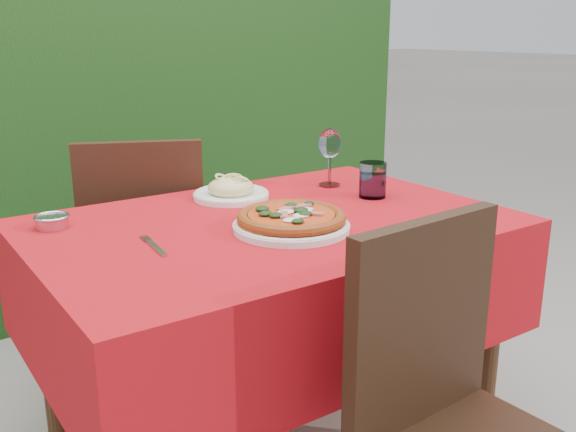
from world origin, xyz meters
TOP-DOWN VIEW (x-y plane):
  - hedge at (0.00, 1.55)m, footprint 3.20×0.55m
  - dining_table at (0.00, 0.00)m, footprint 1.26×0.86m
  - chair_near at (0.00, -0.66)m, footprint 0.42×0.42m
  - chair_far at (-0.12, 0.63)m, footprint 0.54×0.54m
  - pizza_plate at (-0.01, -0.10)m, footprint 0.33×0.33m
  - pasta_plate at (0.03, 0.27)m, footprint 0.23×0.23m
  - water_glass at (0.39, 0.03)m, footprint 0.08×0.08m
  - wine_glass at (0.37, 0.22)m, footprint 0.08×0.08m
  - fork at (-0.35, -0.04)m, footprint 0.04×0.18m
  - steel_ramekin at (-0.51, 0.26)m, footprint 0.08×0.08m

SIDE VIEW (x-z plane):
  - chair_near at x=0.00m, z-range 0.06..0.95m
  - chair_far at x=-0.12m, z-range 0.07..0.97m
  - dining_table at x=0.00m, z-range 0.22..0.97m
  - fork at x=-0.35m, z-range 0.75..0.75m
  - steel_ramekin at x=-0.51m, z-range 0.75..0.78m
  - pasta_plate at x=0.03m, z-range 0.74..0.80m
  - pizza_plate at x=-0.01m, z-range 0.75..0.80m
  - water_glass at x=0.39m, z-range 0.74..0.85m
  - wine_glass at x=0.37m, z-range 0.79..0.98m
  - hedge at x=0.00m, z-range 0.03..1.81m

